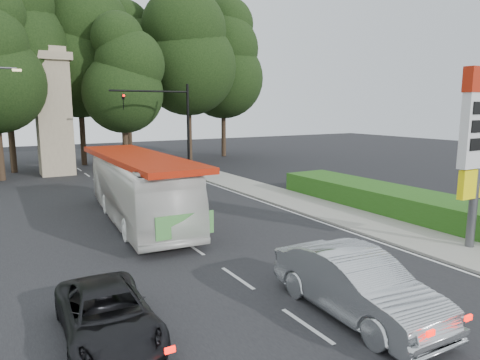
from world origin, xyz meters
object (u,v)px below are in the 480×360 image
traffic_signal_mast (172,117)px  monument (53,111)px  gas_station_pylon (480,134)px  sedan_silver (356,284)px  suv_charcoal (107,315)px  transit_bus (139,188)px

traffic_signal_mast → monument: size_ratio=0.72×
gas_station_pylon → sedan_silver: gas_station_pylon is taller
monument → suv_charcoal: monument is taller
sedan_silver → suv_charcoal: bearing=162.6°
monument → sedan_silver: bearing=-83.3°
transit_bus → traffic_signal_mast: bearing=65.8°
monument → sedan_silver: 30.16m
sedan_silver → suv_charcoal: size_ratio=1.19×
gas_station_pylon → traffic_signal_mast: 22.29m
sedan_silver → gas_station_pylon: bearing=13.9°
traffic_signal_mast → sedan_silver: size_ratio=1.38×
gas_station_pylon → monument: bearing=111.8°
gas_station_pylon → transit_bus: bearing=132.9°
transit_bus → monument: bearing=99.0°
gas_station_pylon → monument: (-11.20, 28.01, 0.66)m
gas_station_pylon → sedan_silver: bearing=-167.9°
monument → suv_charcoal: bearing=-95.0°
traffic_signal_mast → transit_bus: traffic_signal_mast is taller
gas_station_pylon → transit_bus: (-9.76, 10.52, -2.85)m
gas_station_pylon → suv_charcoal: size_ratio=1.57×
monument → sedan_silver: (3.50, -29.65, -4.25)m
transit_bus → sedan_silver: size_ratio=2.21×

